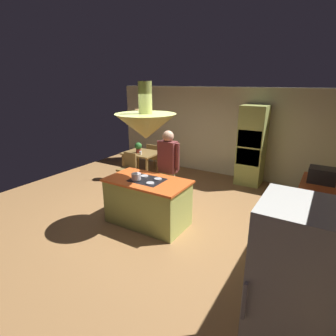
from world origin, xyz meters
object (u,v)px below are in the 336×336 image
(dining_table, at_px, (142,156))
(potted_plant_on_table, at_px, (138,147))
(chair_facing_island, at_px, (128,166))
(person_at_island, at_px, (168,165))
(canister_flour, at_px, (316,207))
(chair_by_back_wall, at_px, (154,156))
(microwave_on_counter, at_px, (322,175))
(kitchen_island, at_px, (148,201))
(canister_sugar, at_px, (317,203))
(oven_tower, at_px, (252,146))
(cup_on_table, at_px, (141,153))
(cooking_pot_on_cooktop, at_px, (136,176))
(refrigerator, at_px, (293,296))

(dining_table, relative_size, potted_plant_on_table, 3.17)
(chair_facing_island, bearing_deg, dining_table, 90.00)
(person_at_island, relative_size, canister_flour, 9.54)
(dining_table, relative_size, chair_by_back_wall, 1.09)
(chair_by_back_wall, height_order, microwave_on_counter, microwave_on_counter)
(person_at_island, relative_size, potted_plant_on_table, 5.84)
(kitchen_island, height_order, person_at_island, person_at_island)
(person_at_island, height_order, canister_sugar, person_at_island)
(oven_tower, height_order, potted_plant_on_table, oven_tower)
(chair_by_back_wall, bearing_deg, chair_facing_island, 90.00)
(kitchen_island, distance_m, chair_facing_island, 2.25)
(chair_facing_island, xyz_separation_m, canister_flour, (4.54, -1.32, 0.50))
(canister_sugar, bearing_deg, microwave_on_counter, 90.00)
(kitchen_island, relative_size, canister_sugar, 9.01)
(chair_facing_island, height_order, cup_on_table, chair_facing_island)
(chair_by_back_wall, height_order, canister_sugar, canister_sugar)
(oven_tower, distance_m, canister_flour, 3.55)
(canister_flour, height_order, canister_sugar, canister_flour)
(cup_on_table, bearing_deg, person_at_island, -36.05)
(chair_by_back_wall, height_order, cooking_pot_on_cooktop, cooking_pot_on_cooktop)
(chair_facing_island, xyz_separation_m, canister_sugar, (4.54, -1.14, 0.49))
(dining_table, relative_size, chair_facing_island, 1.09)
(oven_tower, height_order, person_at_island, oven_tower)
(oven_tower, distance_m, potted_plant_on_table, 3.10)
(refrigerator, distance_m, canister_sugar, 2.03)
(cup_on_table, height_order, canister_flour, canister_flour)
(person_at_island, xyz_separation_m, chair_by_back_wall, (-1.73, 2.01, -0.51))
(kitchen_island, bearing_deg, person_at_island, 87.63)
(cup_on_table, bearing_deg, canister_sugar, -19.49)
(potted_plant_on_table, relative_size, cooking_pot_on_cooktop, 1.67)
(dining_table, bearing_deg, microwave_on_counter, -6.54)
(kitchen_island, relative_size, dining_table, 1.68)
(person_at_island, relative_size, canister_sugar, 9.87)
(dining_table, distance_m, chair_facing_island, 0.64)
(microwave_on_counter, bearing_deg, canister_flour, -90.00)
(person_at_island, height_order, canister_flour, person_at_island)
(oven_tower, distance_m, cooking_pot_on_cooktop, 3.60)
(chair_facing_island, bearing_deg, microwave_on_counter, 1.37)
(kitchen_island, height_order, refrigerator, refrigerator)
(refrigerator, distance_m, cooking_pot_on_cooktop, 3.35)
(kitchen_island, relative_size, canister_flour, 8.71)
(kitchen_island, height_order, oven_tower, oven_tower)
(oven_tower, distance_m, microwave_on_counter, 2.41)
(dining_table, distance_m, cup_on_table, 0.28)
(canister_flour, bearing_deg, oven_tower, 119.36)
(kitchen_island, bearing_deg, canister_flour, 3.03)
(kitchen_island, relative_size, refrigerator, 0.90)
(chair_facing_island, xyz_separation_m, cup_on_table, (0.12, 0.43, 0.30))
(chair_by_back_wall, bearing_deg, dining_table, 90.00)
(person_at_island, distance_m, chair_facing_island, 1.95)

